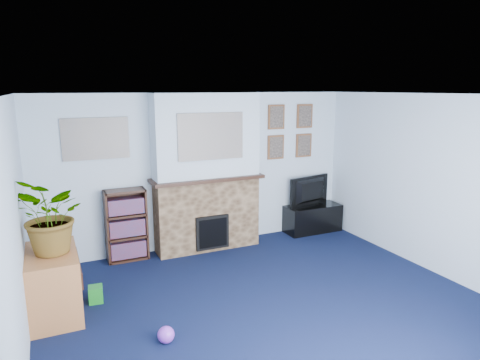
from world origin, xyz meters
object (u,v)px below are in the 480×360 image
television (313,191)px  bookshelf (126,226)px  tv_stand (312,219)px  sideboard (54,284)px

television → bookshelf: bookshelf is taller
television → bookshelf: size_ratio=0.83×
tv_stand → bookshelf: bookshelf is taller
television → bookshelf: (-3.18, 0.06, -0.22)m
bookshelf → sideboard: size_ratio=1.12×
bookshelf → television: bearing=-1.0°
tv_stand → bookshelf: 3.19m
tv_stand → bookshelf: (-3.18, 0.08, 0.28)m
tv_stand → bookshelf: bearing=178.6°
television → tv_stand: bearing=78.0°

